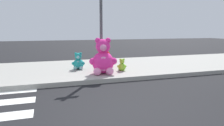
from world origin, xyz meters
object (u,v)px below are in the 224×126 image
plush_pink_large (103,59)px  plush_red (106,60)px  sign_pole (101,26)px  plush_lime (122,66)px  plush_teal (78,62)px

plush_pink_large → plush_red: 1.26m
sign_pole → plush_lime: (0.72, -0.32, -1.51)m
sign_pole → plush_red: size_ratio=4.50×
plush_red → plush_lime: (0.38, -0.89, -0.09)m
sign_pole → plush_lime: bearing=-23.7°
plush_red → plush_pink_large: bearing=-110.7°
plush_pink_large → plush_red: size_ratio=1.79×
plush_red → plush_lime: 0.97m
plush_lime → plush_teal: 1.74m
plush_red → plush_teal: (-1.16, -0.08, -0.02)m
plush_teal → sign_pole: bearing=-31.4°
plush_red → plush_lime: bearing=-67.1°
sign_pole → plush_red: 1.56m
plush_pink_large → plush_teal: 1.33m
plush_pink_large → plush_teal: plush_pink_large is taller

